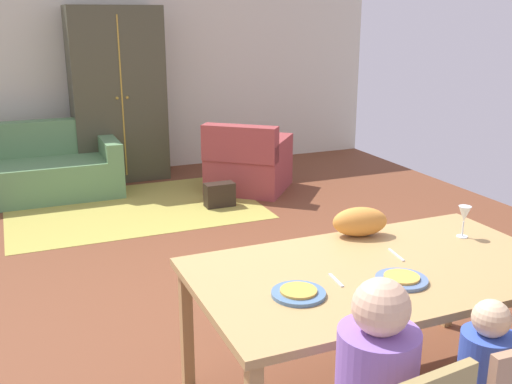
# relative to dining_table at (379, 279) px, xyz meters

# --- Properties ---
(ground_plane) EXTENTS (7.13, 6.65, 0.02)m
(ground_plane) POSITION_rel_dining_table_xyz_m (-0.29, 2.10, -0.71)
(ground_plane) COLOR brown
(back_wall) EXTENTS (7.13, 0.10, 2.70)m
(back_wall) POSITION_rel_dining_table_xyz_m (-0.29, 5.47, 0.65)
(back_wall) COLOR beige
(back_wall) RESTS_ON ground_plane
(dining_table) EXTENTS (1.90, 1.06, 0.76)m
(dining_table) POSITION_rel_dining_table_xyz_m (0.00, 0.00, 0.00)
(dining_table) COLOR tan
(dining_table) RESTS_ON ground_plane
(plate_near_man) EXTENTS (0.25, 0.25, 0.02)m
(plate_near_man) POSITION_rel_dining_table_xyz_m (-0.52, -0.12, 0.07)
(plate_near_man) COLOR #4E739D
(plate_near_man) RESTS_ON dining_table
(pizza_near_man) EXTENTS (0.17, 0.17, 0.01)m
(pizza_near_man) POSITION_rel_dining_table_xyz_m (-0.52, -0.12, 0.09)
(pizza_near_man) COLOR gold
(pizza_near_man) RESTS_ON plate_near_man
(plate_near_child) EXTENTS (0.25, 0.25, 0.02)m
(plate_near_child) POSITION_rel_dining_table_xyz_m (-0.00, -0.18, 0.07)
(plate_near_child) COLOR #5874A1
(plate_near_child) RESTS_ON dining_table
(pizza_near_child) EXTENTS (0.17, 0.17, 0.01)m
(pizza_near_child) POSITION_rel_dining_table_xyz_m (-0.00, -0.18, 0.09)
(pizza_near_child) COLOR gold
(pizza_near_child) RESTS_ON plate_near_child
(wine_glass) EXTENTS (0.07, 0.07, 0.19)m
(wine_glass) POSITION_rel_dining_table_xyz_m (0.68, 0.18, 0.20)
(wine_glass) COLOR silver
(wine_glass) RESTS_ON dining_table
(fork) EXTENTS (0.03, 0.15, 0.01)m
(fork) POSITION_rel_dining_table_xyz_m (-0.28, -0.05, 0.07)
(fork) COLOR silver
(fork) RESTS_ON dining_table
(knife) EXTENTS (0.04, 0.17, 0.01)m
(knife) POSITION_rel_dining_table_xyz_m (0.17, 0.10, 0.07)
(knife) COLOR silver
(knife) RESTS_ON dining_table
(cat) EXTENTS (0.35, 0.24, 0.17)m
(cat) POSITION_rel_dining_table_xyz_m (0.15, 0.43, 0.15)
(cat) COLOR orange
(cat) RESTS_ON dining_table
(area_rug) EXTENTS (2.60, 1.80, 0.01)m
(area_rug) POSITION_rel_dining_table_xyz_m (-0.51, 3.78, -0.69)
(area_rug) COLOR #A89D44
(area_rug) RESTS_ON ground_plane
(couch) EXTENTS (1.96, 0.86, 0.82)m
(couch) POSITION_rel_dining_table_xyz_m (-1.49, 4.64, -0.40)
(couch) COLOR #5C8A58
(couch) RESTS_ON ground_plane
(armchair) EXTENTS (1.20, 1.20, 0.82)m
(armchair) POSITION_rel_dining_table_xyz_m (0.88, 3.94, -0.38)
(armchair) COLOR #993C3D
(armchair) RESTS_ON ground_plane
(armoire) EXTENTS (1.10, 0.59, 2.10)m
(armoire) POSITION_rel_dining_table_xyz_m (-0.38, 5.08, 0.35)
(armoire) COLOR #444430
(armoire) RESTS_ON ground_plane
(handbag) EXTENTS (0.32, 0.16, 0.26)m
(handbag) POSITION_rel_dining_table_xyz_m (0.36, 3.48, -0.57)
(handbag) COLOR black
(handbag) RESTS_ON ground_plane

